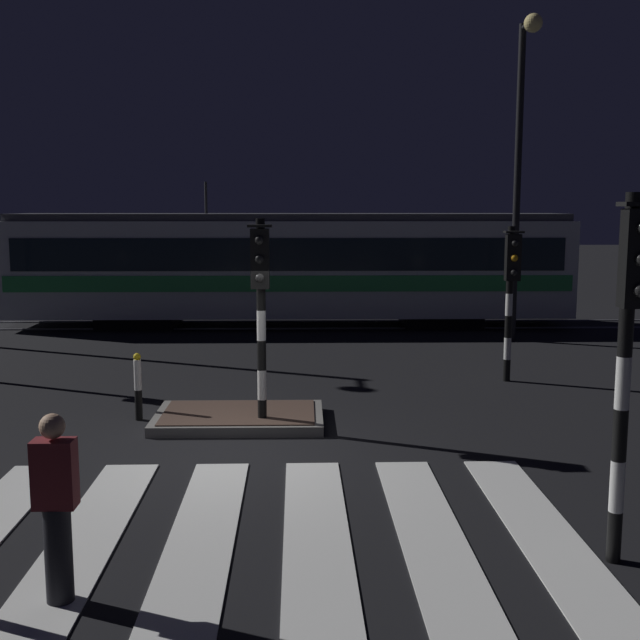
# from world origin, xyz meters

# --- Properties ---
(ground_plane) EXTENTS (120.00, 120.00, 0.00)m
(ground_plane) POSITION_xyz_m (0.00, 0.00, 0.00)
(ground_plane) COLOR black
(rail_near) EXTENTS (80.00, 0.12, 0.03)m
(rail_near) POSITION_xyz_m (0.00, 11.44, 0.01)
(rail_near) COLOR #59595E
(rail_near) RESTS_ON ground
(rail_far) EXTENTS (80.00, 0.12, 0.03)m
(rail_far) POSITION_xyz_m (0.00, 12.88, 0.01)
(rail_far) COLOR #59595E
(rail_far) RESTS_ON ground
(crosswalk_zebra) EXTENTS (8.00, 4.57, 0.02)m
(crosswalk_zebra) POSITION_xyz_m (-0.00, -2.61, 0.01)
(crosswalk_zebra) COLOR silver
(crosswalk_zebra) RESTS_ON ground
(traffic_island) EXTENTS (2.69, 1.69, 0.18)m
(traffic_island) POSITION_xyz_m (0.03, 1.73, 0.09)
(traffic_island) COLOR slate
(traffic_island) RESTS_ON ground
(traffic_light_corner_near_right) EXTENTS (0.36, 0.42, 3.59)m
(traffic_light_corner_near_right) POSITION_xyz_m (4.11, -3.42, 2.37)
(traffic_light_corner_near_right) COLOR black
(traffic_light_corner_near_right) RESTS_ON ground
(traffic_light_corner_far_right) EXTENTS (0.36, 0.42, 3.08)m
(traffic_light_corner_far_right) POSITION_xyz_m (5.12, 4.59, 2.03)
(traffic_light_corner_far_right) COLOR black
(traffic_light_corner_far_right) RESTS_ON ground
(traffic_light_median_centre) EXTENTS (0.36, 0.42, 3.28)m
(traffic_light_median_centre) POSITION_xyz_m (0.42, 1.30, 2.16)
(traffic_light_median_centre) COLOR black
(traffic_light_median_centre) RESTS_ON ground
(street_lamp_trackside_right) EXTENTS (0.44, 1.21, 7.94)m
(street_lamp_trackside_right) POSITION_xyz_m (6.48, 9.22, 4.97)
(street_lamp_trackside_right) COLOR black
(street_lamp_trackside_right) RESTS_ON ground
(tram) EXTENTS (16.14, 2.58, 4.15)m
(tram) POSITION_xyz_m (0.67, 12.16, 1.75)
(tram) COLOR silver
(tram) RESTS_ON ground
(pedestrian_waiting_at_kerb) EXTENTS (0.36, 0.24, 1.71)m
(pedestrian_waiting_at_kerb) POSITION_xyz_m (-1.07, -4.04, 0.88)
(pedestrian_waiting_at_kerb) COLOR black
(pedestrian_waiting_at_kerb) RESTS_ON ground
(bollard_island_edge) EXTENTS (0.12, 0.12, 1.11)m
(bollard_island_edge) POSITION_xyz_m (-1.62, 1.93, 0.56)
(bollard_island_edge) COLOR black
(bollard_island_edge) RESTS_ON ground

